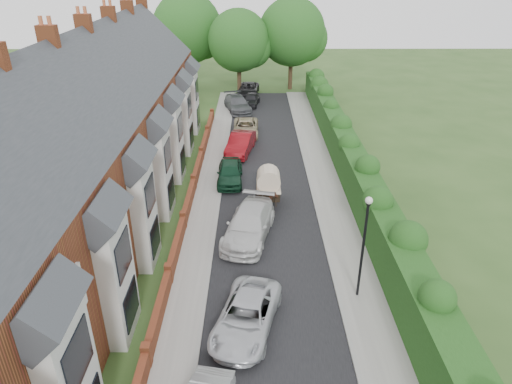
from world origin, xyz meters
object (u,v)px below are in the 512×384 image
car_red (241,144)px  horse (269,207)px  car_green (230,172)px  lamppost (364,236)px  car_white (249,224)px  car_black (251,99)px  car_grey (237,104)px  car_beige (246,128)px  horse_cart (268,183)px  car_silver_b (246,316)px

car_red → horse: bearing=-68.2°
car_green → car_red: (0.60, 5.37, 0.06)m
car_red → lamppost: bearing=-60.8°
car_white → car_red: 12.49m
lamppost → car_black: size_ratio=1.36×
car_grey → car_black: bearing=41.0°
car_beige → horse: 14.67m
car_green → car_beige: bearing=83.6°
horse → horse_cart: size_ratio=0.49×
car_green → car_white: bearing=-79.8°
car_red → horse: car_red is taller
car_white → horse_cart: 4.16m
car_red → car_black: size_ratio=1.26×
car_white → car_grey: 23.93m
car_grey → car_black: size_ratio=1.37×
lamppost → car_silver_b: 6.03m
horse_cart → car_green: bearing=129.2°
car_silver_b → car_beige: bearing=105.0°
car_black → car_white: bearing=-81.5°
lamppost → car_black: (-5.01, 31.00, -2.65)m
horse_cart → lamppost: bearing=-67.1°
car_silver_b → horse: horse is taller
car_green → horse: bearing=-63.5°
car_red → car_silver_b: bearing=-76.8°
car_beige → car_grey: car_grey is taller
car_beige → car_black: car_beige is taller
lamppost → horse: 8.58m
car_grey → lamppost: bearing=-91.7°
car_black → lamppost: bearing=-72.3°
car_silver_b → horse: bearing=96.5°
lamppost → car_beige: (-5.45, 21.81, -2.64)m
car_white → car_red: car_white is taller
car_silver_b → car_white: size_ratio=0.87×
car_red → car_beige: 4.25m
car_silver_b → car_grey: (-1.36, 31.00, 0.09)m
horse_cart → car_beige: bearing=97.3°
car_silver_b → horse_cart: bearing=97.7°
car_green → car_red: 5.41m
car_red → car_beige: (0.33, 4.24, -0.13)m
car_red → car_grey: 11.44m
car_beige → horse: size_ratio=2.82×
car_grey → car_black: car_grey is taller
car_green → car_black: car_green is taller
car_white → car_grey: (-1.40, 23.89, -0.05)m
lamppost → car_red: (-5.78, 17.57, -2.51)m
car_grey → car_red: bearing=-101.1°
car_white → car_beige: 16.71m
car_white → car_green: size_ratio=1.30×
car_beige → lamppost: bearing=-75.8°
car_white → horse: 2.44m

